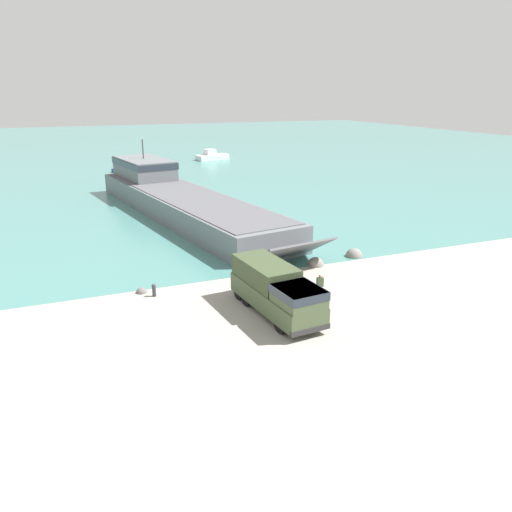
{
  "coord_description": "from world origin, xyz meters",
  "views": [
    {
      "loc": [
        -12.03,
        -27.82,
        13.09
      ],
      "look_at": [
        0.35,
        2.58,
        2.21
      ],
      "focal_mm": 35.0,
      "sensor_mm": 36.0,
      "label": 1
    }
  ],
  "objects_px": {
    "landing_craft": "(176,196)",
    "moored_boat_c": "(133,170)",
    "moored_boat_a": "(129,164)",
    "moored_boat_b": "(212,156)",
    "military_truck": "(276,289)",
    "soldier_on_ramp": "(320,285)",
    "mooring_bollard": "(154,290)"
  },
  "relations": [
    {
      "from": "landing_craft",
      "to": "moored_boat_c",
      "type": "bearing_deg",
      "value": 80.58
    },
    {
      "from": "moored_boat_a",
      "to": "moored_boat_b",
      "type": "bearing_deg",
      "value": 175.44
    },
    {
      "from": "landing_craft",
      "to": "moored_boat_a",
      "type": "relative_size",
      "value": 4.74
    },
    {
      "from": "landing_craft",
      "to": "moored_boat_a",
      "type": "height_order",
      "value": "landing_craft"
    },
    {
      "from": "moored_boat_c",
      "to": "military_truck",
      "type": "bearing_deg",
      "value": -149.08
    },
    {
      "from": "moored_boat_a",
      "to": "moored_boat_c",
      "type": "bearing_deg",
      "value": 70.21
    },
    {
      "from": "military_truck",
      "to": "landing_craft",
      "type": "bearing_deg",
      "value": 173.15
    },
    {
      "from": "moored_boat_a",
      "to": "military_truck",
      "type": "bearing_deg",
      "value": 72.42
    },
    {
      "from": "moored_boat_b",
      "to": "moored_boat_c",
      "type": "distance_m",
      "value": 20.39
    },
    {
      "from": "moored_boat_a",
      "to": "moored_boat_b",
      "type": "xyz_separation_m",
      "value": [
        16.91,
        3.61,
        0.22
      ]
    },
    {
      "from": "moored_boat_a",
      "to": "soldier_on_ramp",
      "type": "bearing_deg",
      "value": 75.53
    },
    {
      "from": "soldier_on_ramp",
      "to": "moored_boat_a",
      "type": "height_order",
      "value": "soldier_on_ramp"
    },
    {
      "from": "soldier_on_ramp",
      "to": "moored_boat_a",
      "type": "bearing_deg",
      "value": -175.99
    },
    {
      "from": "moored_boat_c",
      "to": "mooring_bollard",
      "type": "bearing_deg",
      "value": -155.85
    },
    {
      "from": "mooring_bollard",
      "to": "soldier_on_ramp",
      "type": "bearing_deg",
      "value": -23.89
    },
    {
      "from": "moored_boat_c",
      "to": "soldier_on_ramp",
      "type": "bearing_deg",
      "value": -145.58
    },
    {
      "from": "military_truck",
      "to": "moored_boat_c",
      "type": "height_order",
      "value": "military_truck"
    },
    {
      "from": "military_truck",
      "to": "moored_boat_a",
      "type": "distance_m",
      "value": 67.59
    },
    {
      "from": "landing_craft",
      "to": "mooring_bollard",
      "type": "xyz_separation_m",
      "value": [
        -7.24,
        -23.67,
        -1.3
      ]
    },
    {
      "from": "soldier_on_ramp",
      "to": "mooring_bollard",
      "type": "xyz_separation_m",
      "value": [
        -10.1,
        4.47,
        -0.49
      ]
    },
    {
      "from": "landing_craft",
      "to": "military_truck",
      "type": "xyz_separation_m",
      "value": [
        -0.78,
        -29.16,
        -0.21
      ]
    },
    {
      "from": "mooring_bollard",
      "to": "moored_boat_c",
      "type": "bearing_deg",
      "value": 82.51
    },
    {
      "from": "moored_boat_c",
      "to": "mooring_bollard",
      "type": "height_order",
      "value": "moored_boat_c"
    },
    {
      "from": "soldier_on_ramp",
      "to": "landing_craft",
      "type": "bearing_deg",
      "value": -172.32
    },
    {
      "from": "landing_craft",
      "to": "moored_boat_b",
      "type": "bearing_deg",
      "value": 58.17
    },
    {
      "from": "landing_craft",
      "to": "soldier_on_ramp",
      "type": "height_order",
      "value": "landing_craft"
    },
    {
      "from": "landing_craft",
      "to": "moored_boat_c",
      "type": "distance_m",
      "value": 31.26
    },
    {
      "from": "landing_craft",
      "to": "moored_boat_b",
      "type": "relative_size",
      "value": 5.84
    },
    {
      "from": "soldier_on_ramp",
      "to": "moored_boat_a",
      "type": "xyz_separation_m",
      "value": [
        -2.48,
        66.54,
        -0.5
      ]
    },
    {
      "from": "soldier_on_ramp",
      "to": "moored_boat_b",
      "type": "bearing_deg",
      "value": 170.25
    },
    {
      "from": "moored_boat_b",
      "to": "soldier_on_ramp",
      "type": "bearing_deg",
      "value": -24.9
    },
    {
      "from": "moored_boat_a",
      "to": "landing_craft",
      "type": "bearing_deg",
      "value": 72.83
    }
  ]
}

